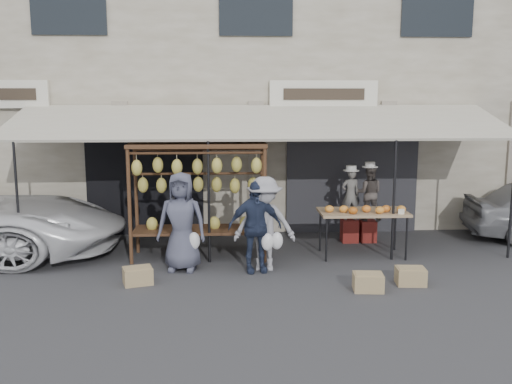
% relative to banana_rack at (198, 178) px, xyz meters
% --- Properties ---
extents(ground_plane, '(90.00, 90.00, 0.00)m').
position_rel_banana_rack_xyz_m(ground_plane, '(1.21, -1.45, -1.56)').
color(ground_plane, '#2D2D30').
extents(shophouse, '(24.00, 6.15, 7.30)m').
position_rel_banana_rack_xyz_m(shophouse, '(1.21, 5.05, 2.08)').
color(shophouse, beige).
rests_on(shophouse, ground_plane).
extents(awning, '(10.00, 2.35, 2.92)m').
position_rel_banana_rack_xyz_m(awning, '(1.22, 0.83, 1.01)').
color(awning, beige).
rests_on(awning, ground_plane).
extents(banana_rack, '(2.60, 0.90, 2.24)m').
position_rel_banana_rack_xyz_m(banana_rack, '(0.00, 0.00, 0.00)').
color(banana_rack, black).
rests_on(banana_rack, ground_plane).
extents(produce_table, '(1.70, 0.90, 1.04)m').
position_rel_banana_rack_xyz_m(produce_table, '(3.20, -0.05, -0.69)').
color(produce_table, tan).
rests_on(produce_table, ground_plane).
extents(vendor_left, '(0.43, 0.31, 1.10)m').
position_rel_banana_rack_xyz_m(vendor_left, '(3.18, 1.08, -0.53)').
color(vendor_left, slate).
rests_on(vendor_left, stool_left).
extents(vendor_right, '(0.67, 0.58, 1.19)m').
position_rel_banana_rack_xyz_m(vendor_right, '(3.58, 1.08, -0.50)').
color(vendor_right, '#524A45').
rests_on(vendor_right, stool_right).
extents(customer_left, '(0.94, 0.68, 1.78)m').
position_rel_banana_rack_xyz_m(customer_left, '(-0.27, -0.76, -0.67)').
color(customer_left, '#4A4C5F').
rests_on(customer_left, ground_plane).
extents(customer_mid, '(1.02, 0.56, 1.65)m').
position_rel_banana_rack_xyz_m(customer_mid, '(1.04, -0.91, -0.74)').
color(customer_mid, '#252F49').
rests_on(customer_mid, ground_plane).
extents(customer_right, '(1.14, 0.70, 1.70)m').
position_rel_banana_rack_xyz_m(customer_right, '(1.22, -0.82, -0.71)').
color(customer_right, gray).
rests_on(customer_right, ground_plane).
extents(stool_left, '(0.42, 0.42, 0.48)m').
position_rel_banana_rack_xyz_m(stool_left, '(3.18, 1.08, -1.32)').
color(stool_left, maroon).
rests_on(stool_left, ground_plane).
extents(stool_right, '(0.38, 0.38, 0.47)m').
position_rel_banana_rack_xyz_m(stool_right, '(3.58, 1.08, -1.33)').
color(stool_right, maroon).
rests_on(stool_right, ground_plane).
extents(crate_near_a, '(0.50, 0.40, 0.28)m').
position_rel_banana_rack_xyz_m(crate_near_a, '(2.82, -2.03, -1.42)').
color(crate_near_a, tan).
rests_on(crate_near_a, ground_plane).
extents(crate_near_b, '(0.50, 0.40, 0.28)m').
position_rel_banana_rack_xyz_m(crate_near_b, '(3.60, -1.77, -1.42)').
color(crate_near_b, tan).
rests_on(crate_near_b, ground_plane).
extents(crate_far, '(0.55, 0.48, 0.28)m').
position_rel_banana_rack_xyz_m(crate_far, '(-0.96, -1.51, -1.42)').
color(crate_far, tan).
rests_on(crate_far, ground_plane).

